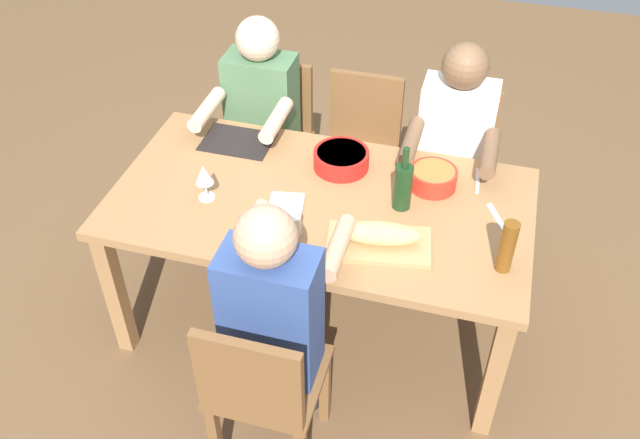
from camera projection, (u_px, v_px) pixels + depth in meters
name	position (u px, v px, depth m)	size (l,w,h in m)	color
ground_plane	(320.00, 317.00, 3.38)	(8.00, 8.00, 0.00)	brown
dining_table	(320.00, 215.00, 2.95)	(1.75, 0.92, 0.74)	#9E7044
chair_far_center	(261.00, 388.00, 2.50)	(0.40, 0.40, 0.85)	brown
diner_far_center	(275.00, 311.00, 2.49)	(0.41, 0.53, 1.20)	#2D2D38
chair_near_left	(452.00, 161.00, 3.54)	(0.40, 0.40, 0.85)	brown
diner_near_left	(453.00, 146.00, 3.26)	(0.41, 0.53, 1.20)	#2D2D38
chair_near_right	(273.00, 132.00, 3.73)	(0.40, 0.40, 0.85)	brown
diner_near_right	(260.00, 116.00, 3.46)	(0.41, 0.53, 1.20)	#2D2D38
chair_near_center	(360.00, 146.00, 3.63)	(0.40, 0.40, 0.85)	brown
serving_bowl_fruit	(433.00, 177.00, 2.93)	(0.20, 0.20, 0.08)	red
serving_bowl_greens	(341.00, 158.00, 3.04)	(0.24, 0.24, 0.08)	red
cutting_board	(379.00, 244.00, 2.68)	(0.40, 0.22, 0.02)	tan
bread_loaf	(379.00, 233.00, 2.64)	(0.32, 0.11, 0.09)	tan
wine_bottle	(403.00, 185.00, 2.79)	(0.08, 0.08, 0.29)	#193819
beer_bottle	(507.00, 247.00, 2.52)	(0.06, 0.06, 0.22)	brown
wine_glass	(204.00, 176.00, 2.83)	(0.08, 0.08, 0.17)	silver
cup_far_center	(292.00, 224.00, 2.71)	(0.08, 0.08, 0.09)	white
fork_far_center	(265.00, 240.00, 2.70)	(0.02, 0.17, 0.01)	silver
fork_near_left	(478.00, 181.00, 2.99)	(0.02, 0.17, 0.01)	silver
placemat_near_right	(238.00, 141.00, 3.21)	(0.32, 0.23, 0.01)	black
carving_knife	(499.00, 222.00, 2.78)	(0.23, 0.02, 0.01)	silver
napkin_stack	(286.00, 205.00, 2.85)	(0.14, 0.14, 0.02)	white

